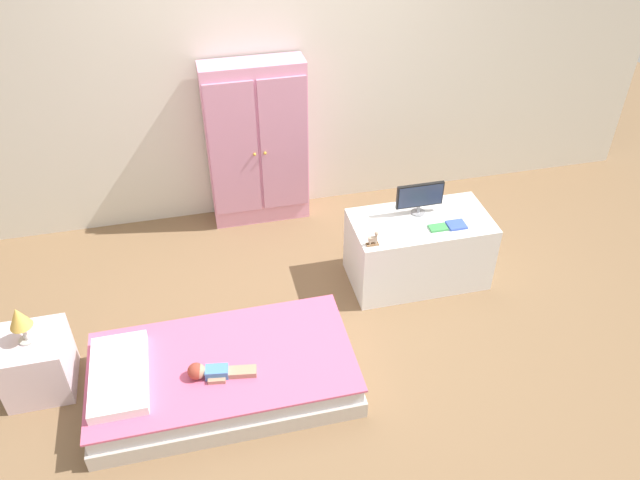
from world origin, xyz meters
name	(u,v)px	position (x,y,z in m)	size (l,w,h in m)	color
ground_plane	(315,332)	(0.00, 0.00, -0.01)	(10.00, 10.00, 0.02)	brown
back_wall	(266,50)	(0.00, 1.57, 1.35)	(6.40, 0.05, 2.70)	silver
bed	(224,374)	(-0.64, -0.33, 0.11)	(1.56, 0.83, 0.23)	beige
pillow	(119,375)	(-1.22, -0.33, 0.27)	(0.32, 0.59, 0.06)	white
doll	(209,372)	(-0.72, -0.43, 0.27)	(0.39, 0.15, 0.10)	#4C84C6
nightstand	(37,363)	(-1.71, -0.07, 0.20)	(0.38, 0.38, 0.39)	silver
table_lamp	(19,319)	(-1.71, -0.07, 0.57)	(0.13, 0.13, 0.25)	#B7B2AD
wardrobe	(257,145)	(-0.13, 1.41, 0.67)	(0.77, 0.27, 1.33)	#E599BC
tv_stand	(418,249)	(0.85, 0.37, 0.26)	(0.97, 0.51, 0.52)	white
tv_monitor	(420,197)	(0.85, 0.46, 0.65)	(0.34, 0.10, 0.24)	#99999E
rocking_horse_toy	(374,239)	(0.44, 0.19, 0.56)	(0.08, 0.04, 0.10)	#8E6642
book_green	(438,228)	(0.92, 0.26, 0.52)	(0.12, 0.08, 0.01)	#429E51
book_blue	(456,225)	(1.05, 0.26, 0.52)	(0.12, 0.11, 0.02)	blue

